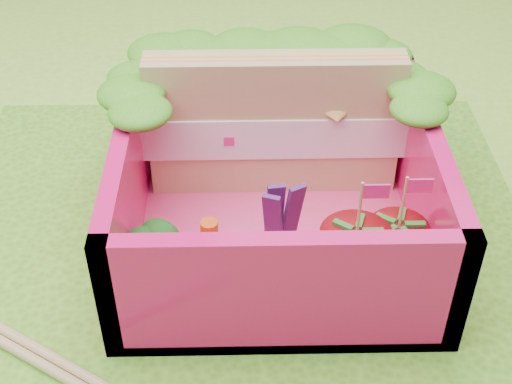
{
  "coord_description": "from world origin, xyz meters",
  "views": [
    {
      "loc": [
        0.04,
        -2.13,
        2.15
      ],
      "look_at": [
        0.09,
        0.19,
        0.28
      ],
      "focal_mm": 50.0,
      "sensor_mm": 36.0,
      "label": 1
    }
  ],
  "objects_px": {
    "broccoli": "(151,245)",
    "strawberry_right": "(396,248)",
    "bento_box": "(277,187)",
    "sandwich_stack": "(275,125)",
    "strawberry_left": "(354,259)"
  },
  "relations": [
    {
      "from": "sandwich_stack",
      "to": "broccoli",
      "type": "height_order",
      "value": "sandwich_stack"
    },
    {
      "from": "bento_box",
      "to": "broccoli",
      "type": "xyz_separation_m",
      "value": [
        -0.5,
        -0.29,
        -0.05
      ]
    },
    {
      "from": "bento_box",
      "to": "sandwich_stack",
      "type": "height_order",
      "value": "sandwich_stack"
    },
    {
      "from": "broccoli",
      "to": "strawberry_right",
      "type": "distance_m",
      "value": 0.96
    },
    {
      "from": "sandwich_stack",
      "to": "strawberry_right",
      "type": "distance_m",
      "value": 0.78
    },
    {
      "from": "bento_box",
      "to": "sandwich_stack",
      "type": "xyz_separation_m",
      "value": [
        0.0,
        0.32,
        0.1
      ]
    },
    {
      "from": "strawberry_right",
      "to": "strawberry_left",
      "type": "bearing_deg",
      "value": -155.97
    },
    {
      "from": "sandwich_stack",
      "to": "strawberry_left",
      "type": "xyz_separation_m",
      "value": [
        0.28,
        -0.68,
        -0.18
      ]
    },
    {
      "from": "broccoli",
      "to": "strawberry_left",
      "type": "distance_m",
      "value": 0.79
    },
    {
      "from": "bento_box",
      "to": "sandwich_stack",
      "type": "distance_m",
      "value": 0.34
    },
    {
      "from": "strawberry_left",
      "to": "sandwich_stack",
      "type": "bearing_deg",
      "value": 112.44
    },
    {
      "from": "broccoli",
      "to": "strawberry_right",
      "type": "relative_size",
      "value": 0.68
    },
    {
      "from": "broccoli",
      "to": "strawberry_right",
      "type": "xyz_separation_m",
      "value": [
        0.96,
        0.01,
        -0.04
      ]
    },
    {
      "from": "strawberry_left",
      "to": "strawberry_right",
      "type": "height_order",
      "value": "strawberry_left"
    },
    {
      "from": "bento_box",
      "to": "broccoli",
      "type": "relative_size",
      "value": 3.99
    }
  ]
}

